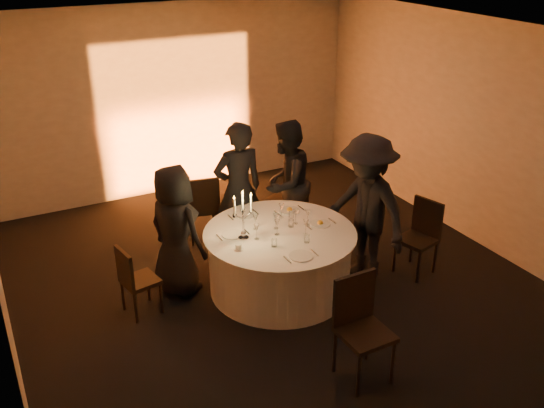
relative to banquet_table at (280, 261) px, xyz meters
name	(u,v)px	position (x,y,z in m)	size (l,w,h in m)	color
floor	(280,288)	(0.00, 0.00, -0.38)	(7.00, 7.00, 0.00)	black
ceiling	(281,37)	(0.00, 0.00, 2.62)	(7.00, 7.00, 0.00)	white
wall_back	(176,100)	(0.00, 3.50, 1.12)	(7.00, 7.00, 0.00)	#A49E98
wall_front	(534,354)	(0.00, -3.50, 1.12)	(7.00, 7.00, 0.00)	#A49E98
wall_right	(480,135)	(3.00, 0.00, 1.12)	(7.00, 7.00, 0.00)	#A49E98
uplighter_fixture	(188,191)	(0.00, 3.20, -0.33)	(0.25, 0.12, 0.10)	black
banquet_table	(280,261)	(0.00, 0.00, 0.00)	(1.80, 1.80, 0.77)	black
chair_left	(134,278)	(-1.68, 0.28, 0.09)	(0.43, 0.43, 0.85)	black
chair_back_left	(203,205)	(-0.35, 1.57, 0.16)	(0.50, 0.50, 0.97)	black
chair_back_right	(286,198)	(0.75, 1.23, 0.17)	(0.58, 0.58, 0.98)	black
chair_right	(421,233)	(1.77, -0.43, 0.15)	(0.51, 0.51, 0.95)	black
chair_front	(360,321)	(-0.03, -1.69, 0.22)	(0.47, 0.47, 1.06)	black
guest_left	(175,231)	(-1.09, 0.54, 0.42)	(0.78, 0.51, 1.60)	black
guest_back_left	(238,190)	(-0.05, 1.06, 0.53)	(0.67, 0.44, 1.82)	black
guest_back_right	(286,183)	(0.65, 1.04, 0.49)	(0.85, 0.66, 1.74)	black
guest_right	(366,209)	(1.07, -0.21, 0.54)	(1.20, 0.69, 1.86)	black
plate_left	(233,234)	(-0.52, 0.19, 0.39)	(0.36, 0.26, 0.01)	white
plate_back_left	(243,215)	(-0.19, 0.61, 0.39)	(0.36, 0.27, 0.01)	white
plate_back_right	(289,210)	(0.37, 0.45, 0.40)	(0.35, 0.26, 0.08)	white
plate_right	(320,223)	(0.52, -0.05, 0.40)	(0.36, 0.25, 0.08)	white
plate_front	(301,256)	(-0.07, -0.61, 0.39)	(0.36, 0.27, 0.01)	white
coffee_cup	(238,247)	(-0.60, -0.15, 0.42)	(0.11, 0.11, 0.07)	white
candelabra	(243,222)	(-0.44, 0.05, 0.60)	(0.26, 0.12, 0.61)	silver
wine_glass_a	(308,214)	(0.38, 0.02, 0.52)	(0.07, 0.07, 0.19)	white
wine_glass_b	(296,213)	(0.27, 0.11, 0.52)	(0.07, 0.07, 0.19)	white
wine_glass_c	(276,218)	(0.00, 0.11, 0.52)	(0.07, 0.07, 0.19)	white
wine_glass_d	(255,219)	(-0.22, 0.20, 0.52)	(0.07, 0.07, 0.19)	white
wine_glass_e	(306,224)	(0.24, -0.19, 0.52)	(0.07, 0.07, 0.19)	white
wine_glass_f	(257,228)	(-0.32, -0.03, 0.52)	(0.07, 0.07, 0.19)	white
wine_glass_g	(277,224)	(-0.06, -0.04, 0.52)	(0.07, 0.07, 0.19)	white
wine_glass_h	(281,207)	(0.20, 0.33, 0.52)	(0.07, 0.07, 0.19)	white
tumbler_a	(291,223)	(0.18, 0.06, 0.43)	(0.07, 0.07, 0.09)	white
tumbler_b	(274,243)	(-0.22, -0.27, 0.43)	(0.07, 0.07, 0.09)	white
tumbler_c	(291,215)	(0.30, 0.26, 0.43)	(0.07, 0.07, 0.09)	white
tumbler_d	(307,239)	(0.15, -0.36, 0.43)	(0.07, 0.07, 0.09)	white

